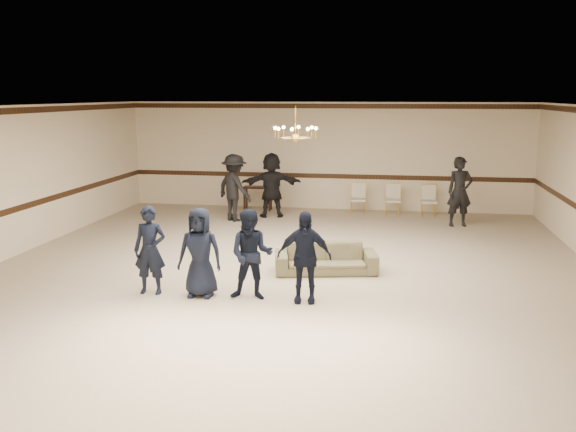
% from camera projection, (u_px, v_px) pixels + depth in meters
% --- Properties ---
extents(room, '(12.01, 14.01, 3.21)m').
position_uv_depth(room, '(287.00, 192.00, 11.85)').
color(room, '#C2AF95').
rests_on(room, ground).
extents(chair_rail, '(12.00, 0.02, 0.14)m').
position_uv_depth(chair_rail, '(326.00, 176.00, 18.72)').
color(chair_rail, '#341D0F').
rests_on(chair_rail, wall_back).
extents(crown_molding, '(12.00, 0.02, 0.14)m').
position_uv_depth(crown_molding, '(327.00, 106.00, 18.32)').
color(crown_molding, '#341D0F').
rests_on(crown_molding, wall_back).
extents(chandelier, '(0.94, 0.94, 0.89)m').
position_uv_depth(chandelier, '(295.00, 122.00, 12.57)').
color(chandelier, gold).
rests_on(chandelier, ceiling).
extents(boy_a, '(0.58, 0.39, 1.55)m').
position_uv_depth(boy_a, '(150.00, 250.00, 10.75)').
color(boy_a, black).
rests_on(boy_a, floor).
extents(boy_b, '(0.77, 0.51, 1.55)m').
position_uv_depth(boy_b, '(200.00, 252.00, 10.61)').
color(boy_b, black).
rests_on(boy_b, floor).
extents(boy_c, '(0.78, 0.62, 1.55)m').
position_uv_depth(boy_c, '(251.00, 255.00, 10.46)').
color(boy_c, black).
rests_on(boy_c, floor).
extents(boy_d, '(0.93, 0.45, 1.55)m').
position_uv_depth(boy_d, '(304.00, 257.00, 10.31)').
color(boy_d, black).
rests_on(boy_d, floor).
extents(settee, '(2.08, 1.16, 0.57)m').
position_uv_depth(settee, '(326.00, 258.00, 12.11)').
color(settee, brown).
rests_on(settee, floor).
extents(adult_left, '(1.36, 1.23, 1.83)m').
position_uv_depth(adult_left, '(234.00, 188.00, 16.95)').
color(adult_left, black).
rests_on(adult_left, floor).
extents(adult_mid, '(1.78, 0.94, 1.83)m').
position_uv_depth(adult_mid, '(272.00, 185.00, 17.48)').
color(adult_mid, black).
rests_on(adult_mid, floor).
extents(adult_right, '(0.75, 0.59, 1.83)m').
position_uv_depth(adult_right, '(460.00, 192.00, 16.26)').
color(adult_right, black).
rests_on(adult_right, floor).
extents(banquet_chair_left, '(0.47, 0.47, 0.90)m').
position_uv_depth(banquet_chair_left, '(358.00, 199.00, 17.92)').
color(banquet_chair_left, beige).
rests_on(banquet_chair_left, floor).
extents(banquet_chair_mid, '(0.46, 0.46, 0.90)m').
position_uv_depth(banquet_chair_mid, '(393.00, 200.00, 17.76)').
color(banquet_chair_mid, beige).
rests_on(banquet_chair_mid, floor).
extents(banquet_chair_right, '(0.46, 0.46, 0.90)m').
position_uv_depth(banquet_chair_right, '(429.00, 201.00, 17.59)').
color(banquet_chair_right, beige).
rests_on(banquet_chair_right, floor).
extents(console_table, '(0.86, 0.39, 0.71)m').
position_uv_depth(console_table, '(258.00, 198.00, 18.62)').
color(console_table, black).
rests_on(console_table, floor).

